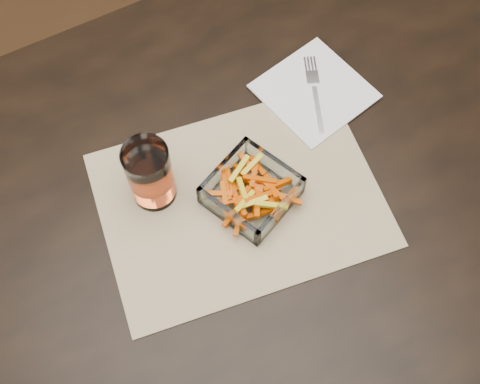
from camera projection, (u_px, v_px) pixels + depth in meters
name	position (u px, v px, depth m)	size (l,w,h in m)	color
dining_table	(234.00, 211.00, 1.07)	(1.60, 0.90, 0.75)	black
placemat	(240.00, 200.00, 0.99)	(0.45, 0.33, 0.00)	#C7B483
glass_bowl	(251.00, 192.00, 0.97)	(0.16, 0.16, 0.05)	white
tumbler	(150.00, 175.00, 0.94)	(0.07, 0.07, 0.13)	white
napkin	(314.00, 91.00, 1.08)	(0.17, 0.17, 0.00)	white
fork	(315.00, 91.00, 1.07)	(0.08, 0.16, 0.00)	silver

